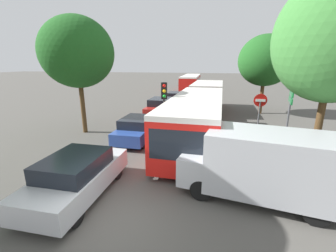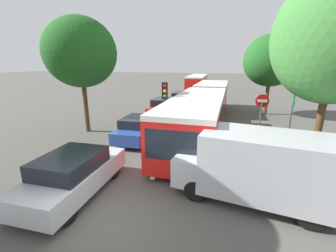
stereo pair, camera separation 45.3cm
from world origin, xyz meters
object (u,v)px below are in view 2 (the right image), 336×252
(no_entry_sign, at_px, (261,112))
(tree_left_mid, at_px, (81,54))
(queued_car_silver, at_px, (73,174))
(traffic_light, at_px, (165,99))
(direction_sign_post, at_px, (293,102))
(tree_right_mid, at_px, (271,61))
(city_bus_rear, at_px, (197,82))
(articulated_bus, at_px, (205,105))
(queued_car_red, at_px, (165,107))
(queued_car_black, at_px, (181,99))
(tree_right_near, at_px, (335,39))
(white_van, at_px, (260,166))
(queued_car_blue, at_px, (138,128))

(no_entry_sign, distance_m, tree_left_mid, 11.17)
(queued_car_silver, bearing_deg, traffic_light, -15.20)
(direction_sign_post, height_order, tree_right_mid, tree_right_mid)
(city_bus_rear, height_order, tree_left_mid, tree_left_mid)
(articulated_bus, relative_size, tree_right_mid, 2.62)
(queued_car_red, bearing_deg, queued_car_black, -3.08)
(queued_car_black, relative_size, tree_right_near, 0.54)
(queued_car_red, distance_m, tree_right_mid, 9.78)
(queued_car_red, relative_size, tree_right_mid, 0.66)
(white_van, bearing_deg, queued_car_black, -60.97)
(queued_car_blue, bearing_deg, direction_sign_post, -88.33)
(queued_car_blue, bearing_deg, queued_car_red, 1.27)
(tree_right_near, bearing_deg, tree_right_mid, 89.43)
(queued_car_red, relative_size, traffic_light, 1.31)
(white_van, xyz_separation_m, no_entry_sign, (0.68, 5.63, 0.64))
(city_bus_rear, height_order, queued_car_black, city_bus_rear)
(queued_car_silver, relative_size, queued_car_blue, 1.07)
(direction_sign_post, bearing_deg, tree_right_near, 103.18)
(no_entry_sign, height_order, tree_right_mid, tree_right_mid)
(tree_left_mid, bearing_deg, articulated_bus, 23.62)
(queued_car_red, relative_size, direction_sign_post, 1.23)
(white_van, bearing_deg, tree_right_near, -129.78)
(articulated_bus, distance_m, direction_sign_post, 6.10)
(queued_car_black, bearing_deg, queued_car_blue, 179.24)
(city_bus_rear, distance_m, tree_right_near, 30.09)
(articulated_bus, bearing_deg, queued_car_silver, -17.98)
(articulated_bus, distance_m, traffic_light, 4.59)
(traffic_light, bearing_deg, city_bus_rear, 164.95)
(tree_left_mid, height_order, tree_right_near, tree_right_near)
(queued_car_silver, relative_size, queued_car_red, 0.97)
(city_bus_rear, height_order, queued_car_blue, city_bus_rear)
(articulated_bus, height_order, no_entry_sign, no_entry_sign)
(queued_car_blue, relative_size, queued_car_black, 1.01)
(queued_car_silver, distance_m, queued_car_red, 12.28)
(no_entry_sign, distance_m, tree_right_mid, 9.01)
(queued_car_silver, relative_size, queued_car_black, 1.07)
(no_entry_sign, distance_m, tree_right_near, 5.23)
(queued_car_black, relative_size, direction_sign_post, 1.11)
(queued_car_blue, distance_m, tree_right_mid, 13.10)
(articulated_bus, distance_m, queued_car_blue, 5.45)
(no_entry_sign, bearing_deg, direction_sign_post, 63.99)
(queued_car_black, height_order, tree_right_mid, tree_right_mid)
(queued_car_silver, height_order, white_van, white_van)
(no_entry_sign, relative_size, tree_right_mid, 0.42)
(tree_right_near, bearing_deg, no_entry_sign, 110.96)
(tree_left_mid, xyz_separation_m, tree_right_near, (12.20, -3.76, 0.26))
(traffic_light, height_order, direction_sign_post, direction_sign_post)
(traffic_light, distance_m, tree_left_mid, 6.15)
(queued_car_blue, height_order, no_entry_sign, no_entry_sign)
(traffic_light, relative_size, tree_right_mid, 0.50)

